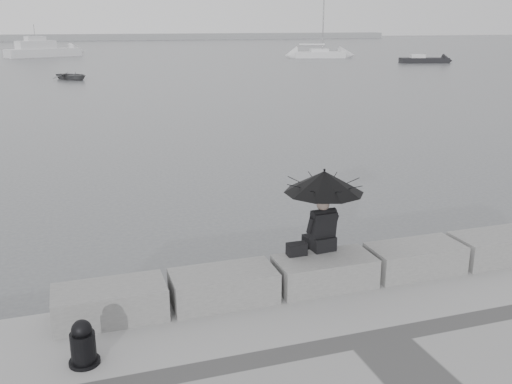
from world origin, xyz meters
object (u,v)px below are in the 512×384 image
object	(u,v)px
seated_person	(324,190)
dinghy	(72,76)
motor_cruiser	(43,50)
mooring_bollard	(83,346)
sailboat_right	(319,54)
small_motorboat	(424,60)

from	to	relation	value
seated_person	dinghy	distance (m)	43.29
motor_cruiser	mooring_bollard	bearing A→B (deg)	-113.70
mooring_bollard	motor_cruiser	world-z (taller)	motor_cruiser
mooring_bollard	sailboat_right	bearing A→B (deg)	63.35
seated_person	small_motorboat	world-z (taller)	seated_person
mooring_bollard	motor_cruiser	bearing A→B (deg)	91.71
sailboat_right	dinghy	xyz separation A→B (m)	(-32.55, -21.68, -0.24)
seated_person	mooring_bollard	bearing A→B (deg)	-164.43
mooring_bollard	small_motorboat	bearing A→B (deg)	52.33
mooring_bollard	small_motorboat	xyz separation A→B (m)	(40.89, 52.97, -0.44)
small_motorboat	motor_cruiser	bearing A→B (deg)	163.52
dinghy	motor_cruiser	bearing A→B (deg)	56.14
seated_person	small_motorboat	bearing A→B (deg)	49.90
seated_person	dinghy	world-z (taller)	seated_person
small_motorboat	sailboat_right	bearing A→B (deg)	135.95
sailboat_right	motor_cruiser	xyz separation A→B (m)	(-35.65, 14.29, 0.36)
motor_cruiser	sailboat_right	bearing A→B (deg)	-47.25
seated_person	mooring_bollard	distance (m)	4.36
sailboat_right	motor_cruiser	size ratio (longest dim) A/B	1.24
motor_cruiser	small_motorboat	distance (m)	51.33
mooring_bollard	motor_cruiser	xyz separation A→B (m)	(-2.41, 80.54, 0.13)
motor_cruiser	dinghy	size ratio (longest dim) A/B	3.00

